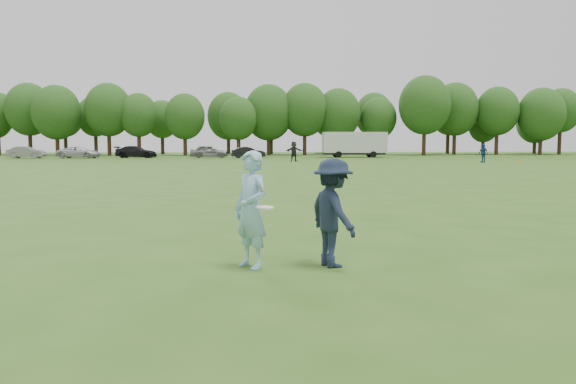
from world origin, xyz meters
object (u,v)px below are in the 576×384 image
(car_f, at_px, (248,152))
(cargo_trailer, at_px, (354,143))
(player_far_d, at_px, (294,151))
(car_d, at_px, (136,152))
(field_cone, at_px, (518,161))
(car_c, at_px, (79,152))
(car_b, at_px, (27,152))
(car_e, at_px, (209,152))
(thrower, at_px, (251,210))
(defender, at_px, (333,213))
(player_far_b, at_px, (483,153))

(car_f, xyz_separation_m, cargo_trailer, (13.42, 2.24, 1.10))
(player_far_d, distance_m, car_d, 22.99)
(car_d, relative_size, field_cone, 16.72)
(car_c, bearing_deg, field_cone, -104.38)
(car_f, xyz_separation_m, field_cone, (25.25, -17.48, -0.53))
(player_far_d, xyz_separation_m, car_b, (-31.19, 12.76, -0.30))
(car_e, distance_m, car_f, 4.84)
(thrower, bearing_deg, car_b, 165.00)
(car_e, bearing_deg, car_d, 80.85)
(thrower, relative_size, player_far_d, 0.91)
(defender, relative_size, field_cone, 5.72)
(defender, xyz_separation_m, player_far_b, (20.79, 43.45, 0.04))
(field_cone, bearing_deg, player_far_b, 156.27)
(car_d, distance_m, field_cone, 43.53)
(car_e, height_order, car_f, car_e)
(player_far_b, height_order, car_d, player_far_b)
(player_far_d, xyz_separation_m, cargo_trailer, (8.76, 14.18, 0.76))
(player_far_b, bearing_deg, player_far_d, -125.42)
(car_b, xyz_separation_m, cargo_trailer, (39.95, 1.41, 1.07))
(car_b, bearing_deg, player_far_d, -111.04)
(car_b, bearing_deg, cargo_trailer, -86.76)
(thrower, height_order, car_b, thrower)
(thrower, distance_m, car_f, 59.69)
(thrower, xyz_separation_m, car_f, (-0.36, 59.69, -0.24))
(thrower, relative_size, cargo_trailer, 0.20)
(defender, height_order, car_b, defender)
(player_far_d, distance_m, car_f, 12.82)
(thrower, relative_size, car_e, 0.40)
(car_b, bearing_deg, defender, -153.83)
(player_far_d, distance_m, car_b, 33.70)
(player_far_b, bearing_deg, field_cone, 44.47)
(player_far_d, height_order, field_cone, player_far_d)
(car_e, bearing_deg, defender, -176.64)
(car_f, relative_size, field_cone, 13.73)
(thrower, height_order, player_far_d, player_far_d)
(defender, relative_size, cargo_trailer, 0.19)
(thrower, height_order, field_cone, thrower)
(car_d, bearing_deg, player_far_b, -111.52)
(player_far_b, bearing_deg, car_e, -143.83)
(player_far_d, relative_size, car_e, 0.44)
(car_d, bearing_deg, car_c, 103.29)
(car_e, bearing_deg, car_c, 87.10)
(thrower, distance_m, defender, 1.29)
(field_cone, bearing_deg, car_d, 153.72)
(car_c, height_order, car_e, car_e)
(cargo_trailer, bearing_deg, player_far_d, -121.71)
(defender, relative_size, car_d, 0.34)
(defender, bearing_deg, car_b, 2.67)
(car_f, bearing_deg, car_c, 82.22)
(cargo_trailer, bearing_deg, car_b, -177.98)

